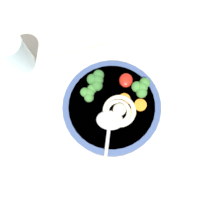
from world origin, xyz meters
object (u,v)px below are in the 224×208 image
(soup_bowl, at_px, (112,107))
(drinking_glass, at_px, (15,54))
(noodle_pile, at_px, (119,111))
(soup_spoon, at_px, (109,126))
(folded_napkin, at_px, (72,23))

(soup_bowl, height_order, drinking_glass, drinking_glass)
(soup_bowl, relative_size, drinking_glass, 2.21)
(noodle_pile, height_order, soup_spoon, noodle_pile)
(drinking_glass, relative_size, folded_napkin, 0.61)
(noodle_pile, bearing_deg, soup_spoon, -24.55)
(folded_napkin, bearing_deg, soup_spoon, 26.91)
(folded_napkin, bearing_deg, drinking_glass, -39.50)
(soup_bowl, relative_size, folded_napkin, 1.34)
(soup_bowl, bearing_deg, soup_spoon, 1.00)
(folded_napkin, bearing_deg, soup_bowl, 31.96)
(noodle_pile, xyz_separation_m, drinking_glass, (-0.11, -0.27, -0.01))
(soup_spoon, height_order, drinking_glass, drinking_glass)
(noodle_pile, distance_m, drinking_glass, 0.29)
(drinking_glass, bearing_deg, soup_spoon, 59.66)
(soup_spoon, bearing_deg, folded_napkin, -154.08)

